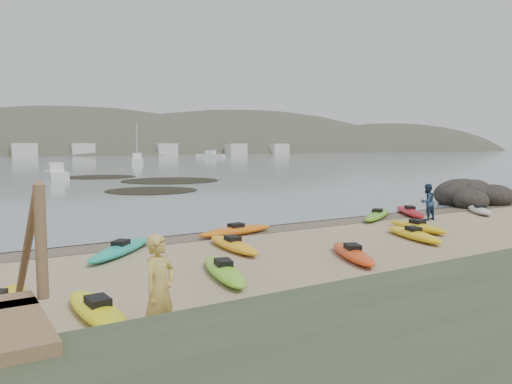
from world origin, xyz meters
TOP-DOWN VIEW (x-y plane):
  - ground at (0.00, 0.00)m, footprint 600.00×600.00m
  - wet_sand at (0.00, -0.30)m, footprint 60.00×60.00m
  - kayaks at (0.09, -3.72)m, footprint 24.19×10.33m
  - person_west at (-7.87, -9.51)m, footprint 0.84×0.75m
  - person_east at (7.81, -2.32)m, footprint 0.83×0.65m
  - rock_cluster at (15.24, 0.51)m, footprint 5.31×3.91m
  - kelp_mats at (4.78, 27.70)m, footprint 13.28×25.36m
  - moored_boats at (-0.99, 77.33)m, footprint 103.32×73.57m
  - far_hills at (39.38, 193.97)m, footprint 550.00×135.00m
  - far_town at (6.00, 145.00)m, footprint 199.00×5.00m

SIDE VIEW (x-z plane):
  - far_hills at x=39.38m, z-range -55.93..24.07m
  - ground at x=0.00m, z-range 0.00..0.00m
  - wet_sand at x=0.00m, z-range 0.00..0.00m
  - kelp_mats at x=4.78m, z-range 0.01..0.05m
  - kayaks at x=0.09m, z-range 0.00..0.34m
  - rock_cluster at x=15.24m, z-range -0.66..1.15m
  - moored_boats at x=-0.99m, z-range -0.07..1.14m
  - person_east at x=7.81m, z-range 0.00..1.68m
  - person_west at x=-7.87m, z-range 0.00..1.93m
  - far_town at x=6.00m, z-range 0.00..4.00m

